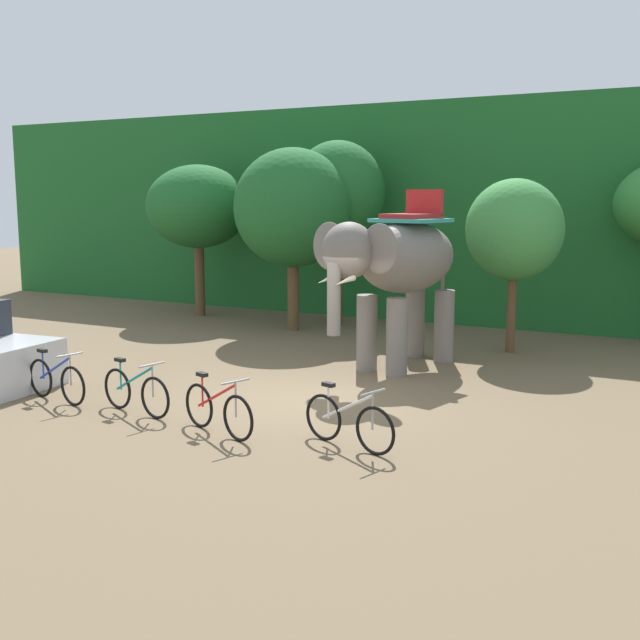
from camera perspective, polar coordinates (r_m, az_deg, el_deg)
The scene contains 11 objects.
ground_plane at distance 14.19m, azimuth -1.28°, elevation -5.80°, with size 80.00×80.00×0.00m, color brown.
foliage_hedge at distance 25.18m, azimuth 12.82°, elevation 7.69°, with size 36.00×6.00×6.31m, color #1E6028.
tree_center_left at distance 24.18m, azimuth -8.90°, elevation 8.15°, with size 3.13×3.13×4.59m.
tree_center_right at distance 21.22m, azimuth -2.00°, elevation 8.15°, with size 3.20×3.20×4.93m.
tree_left at distance 22.04m, azimuth 1.31°, elevation 9.24°, with size 2.63×2.63×5.18m.
tree_far_right at distance 18.62m, azimuth 14.01°, elevation 6.38°, with size 2.24×2.24×4.04m.
elephant at distance 16.46m, azimuth 5.74°, elevation 3.99°, with size 2.43×4.25×3.78m.
bike_blue at distance 14.73m, azimuth -18.70°, elevation -4.18°, with size 1.69×0.52×0.92m.
bike_teal at distance 13.53m, azimuth -13.31°, elevation -5.09°, with size 1.69×0.52×0.92m.
bike_red at distance 12.16m, azimuth -7.47°, elevation -6.51°, with size 1.64×0.68×0.92m.
bike_white at distance 11.44m, azimuth 2.08°, elevation -7.43°, with size 1.66×0.62×0.92m.
Camera 1 is at (6.79, -11.92, 3.61)m, focal length 43.83 mm.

